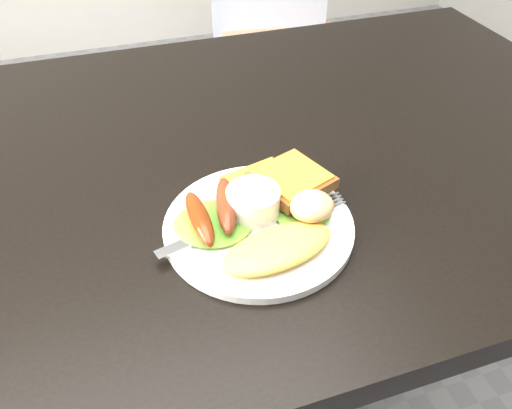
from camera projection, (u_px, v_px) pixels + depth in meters
The scene contains 15 objects.
room_floor at pixel (262, 396), 1.25m from camera, with size 4.00×4.50×0.02m, color gray.
dining_table at pixel (266, 153), 0.76m from camera, with size 1.20×0.80×0.04m, color black.
dining_chair at pixel (287, 54), 1.68m from camera, with size 0.41×0.41×0.05m, color tan.
person at pixel (86, 26), 1.06m from camera, with size 0.55×0.36×1.52m, color navy.
plate at pixel (259, 226), 0.60m from camera, with size 0.23×0.23×0.01m, color white.
lettuce_left at pixel (213, 223), 0.59m from camera, with size 0.09×0.09×0.01m, color #639A1C.
lettuce_right at pixel (304, 212), 0.60m from camera, with size 0.07×0.06×0.01m, color olive.
omelette at pixel (278, 248), 0.55m from camera, with size 0.14×0.06×0.02m, color yellow.
sausage_a at pixel (199, 218), 0.57m from camera, with size 0.02×0.10×0.02m, color brown.
sausage_b at pixel (226, 205), 0.59m from camera, with size 0.02×0.10×0.02m, color brown.
ramekin at pixel (253, 203), 0.60m from camera, with size 0.06×0.06×0.04m, color white.
toast_a at pixel (263, 187), 0.64m from camera, with size 0.08×0.08×0.01m, color brown.
toast_b at pixel (292, 180), 0.63m from camera, with size 0.08×0.08×0.01m, color brown.
potato_salad at pixel (312, 206), 0.58m from camera, with size 0.05×0.05×0.03m, color beige.
fork at pixel (226, 226), 0.59m from camera, with size 0.18×0.01×0.00m, color #ADAFB7.
Camera 1 is at (-0.21, -0.59, 1.17)m, focal length 35.00 mm.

